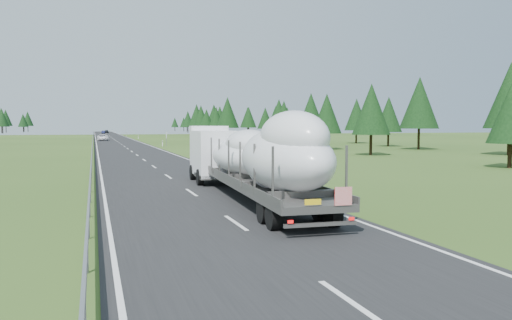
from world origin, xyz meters
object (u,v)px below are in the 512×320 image
object	(u,v)px
boat_truck	(251,156)
highway_sign	(166,136)
distant_car_dark	(107,132)
distant_van	(103,137)
distant_car_blue	(103,132)

from	to	relation	value
boat_truck	highway_sign	bearing A→B (deg)	85.78
boat_truck	distant_car_dark	world-z (taller)	boat_truck
boat_truck	distant_van	xyz separation A→B (m)	(-5.34, 102.68, -1.45)
highway_sign	distant_car_blue	distance (m)	141.68
distant_van	distant_car_blue	xyz separation A→B (m)	(1.96, 104.15, -0.10)
boat_truck	distant_car_dark	distance (m)	218.71
boat_truck	distant_van	bearing A→B (deg)	92.98
distant_car_blue	distant_van	bearing A→B (deg)	-88.72
distant_car_dark	distant_car_blue	bearing A→B (deg)	-93.15
distant_van	distant_car_dark	size ratio (longest dim) A/B	1.18
distant_car_dark	distant_car_blue	size ratio (longest dim) A/B	1.16
highway_sign	distant_car_blue	xyz separation A→B (m)	(-8.20, 141.44, -1.15)
distant_car_dark	distant_car_blue	xyz separation A→B (m)	(-1.65, -11.87, -0.13)
distant_van	distant_car_blue	distance (m)	104.17
highway_sign	distant_car_blue	size ratio (longest dim) A/B	0.65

